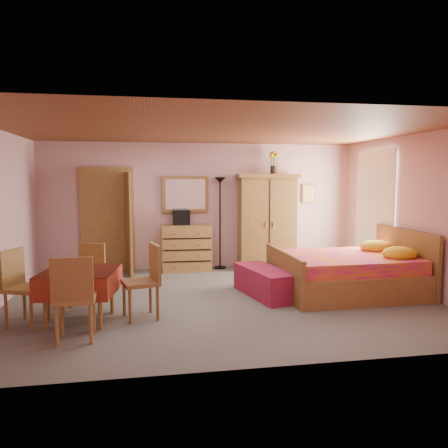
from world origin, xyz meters
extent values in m
plane|color=#69655D|center=(0.00, 0.00, 0.00)|extent=(6.50, 6.50, 0.00)
plane|color=brown|center=(0.00, 0.00, 2.60)|extent=(6.50, 6.50, 0.00)
cube|color=#C18C8D|center=(0.00, 2.50, 1.30)|extent=(6.50, 0.10, 2.60)
cube|color=#C18C8D|center=(0.00, -2.50, 1.30)|extent=(6.50, 0.10, 2.60)
cube|color=#C18C8D|center=(3.25, 0.00, 1.30)|extent=(0.10, 5.00, 2.60)
cube|color=#9E6B35|center=(-1.90, 2.47, 1.02)|extent=(1.06, 0.12, 2.15)
cube|color=white|center=(3.21, 1.20, 1.45)|extent=(0.08, 1.40, 1.95)
cube|color=#D8BF59|center=(2.35, 2.47, 1.55)|extent=(0.30, 0.04, 0.40)
cube|color=#AC753A|center=(-0.33, 2.26, 0.47)|extent=(1.01, 0.53, 0.93)
cube|color=white|center=(-0.33, 2.47, 1.55)|extent=(0.95, 0.07, 0.75)
cube|color=black|center=(-0.43, 2.31, 1.09)|extent=(0.34, 0.25, 0.31)
cube|color=black|center=(0.38, 2.34, 0.95)|extent=(0.27, 0.27, 1.90)
cube|color=olive|center=(1.33, 2.17, 0.98)|extent=(1.29, 0.72, 1.97)
cube|color=yellow|center=(1.49, 2.26, 2.20)|extent=(0.20, 0.20, 0.47)
cube|color=#D21475|center=(2.08, 0.03, 0.52)|extent=(2.26, 1.80, 1.04)
cube|color=maroon|center=(0.72, 0.09, 0.22)|extent=(0.77, 1.41, 0.45)
cube|color=maroon|center=(-1.99, -0.69, 0.34)|extent=(1.05, 1.05, 0.68)
cube|color=#A26D37|center=(-1.95, -1.37, 0.50)|extent=(0.47, 0.47, 1.01)
cube|color=olive|center=(-2.01, 0.05, 0.45)|extent=(0.53, 0.53, 0.90)
cube|color=#A16D36|center=(-2.65, -0.72, 0.49)|extent=(0.57, 0.57, 0.97)
cube|color=brown|center=(-1.22, -0.70, 0.50)|extent=(0.55, 0.55, 1.00)
camera|label=1|loc=(-1.11, -6.54, 1.88)|focal=35.00mm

